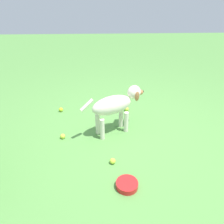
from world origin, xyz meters
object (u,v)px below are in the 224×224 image
object	(u,v)px
tennis_ball_2	(63,136)
tennis_ball_1	(113,161)
tennis_ball_3	(61,110)
water_bowl	(127,185)
dog	(116,105)
tennis_ball_0	(127,109)

from	to	relation	value
tennis_ball_2	tennis_ball_1	bearing A→B (deg)	-37.70
tennis_ball_3	water_bowl	distance (m)	1.76
dog	water_bowl	bearing A→B (deg)	-112.38
water_bowl	tennis_ball_0	bearing A→B (deg)	84.45
dog	tennis_ball_3	bearing A→B (deg)	119.61
tennis_ball_2	water_bowl	size ratio (longest dim) A/B	0.30
tennis_ball_0	tennis_ball_3	xyz separation A→B (m)	(-1.03, 0.03, 0.00)
tennis_ball_1	tennis_ball_2	world-z (taller)	same
tennis_ball_3	tennis_ball_1	bearing A→B (deg)	-57.29
tennis_ball_3	water_bowl	world-z (taller)	tennis_ball_3
tennis_ball_0	tennis_ball_1	xyz separation A→B (m)	(-0.27, -1.16, 0.00)
dog	tennis_ball_2	size ratio (longest dim) A/B	12.62
tennis_ball_1	tennis_ball_0	bearing A→B (deg)	76.82
dog	water_bowl	distance (m)	1.03
tennis_ball_0	tennis_ball_1	world-z (taller)	same
tennis_ball_0	tennis_ball_2	world-z (taller)	same
tennis_ball_0	tennis_ball_3	world-z (taller)	same
tennis_ball_1	tennis_ball_3	distance (m)	1.41
tennis_ball_2	tennis_ball_0	bearing A→B (deg)	36.92
tennis_ball_1	tennis_ball_3	bearing A→B (deg)	122.71
tennis_ball_3	water_bowl	bearing A→B (deg)	-59.73
tennis_ball_0	water_bowl	world-z (taller)	tennis_ball_0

